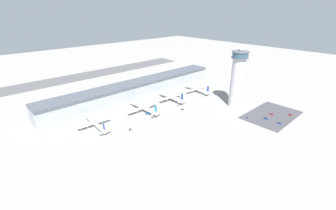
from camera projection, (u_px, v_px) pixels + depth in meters
ground_plane at (177, 115)px, 231.41m from camera, size 1000.00×1000.00×0.00m
terminal_building at (137, 89)px, 274.88m from camera, size 232.97×25.00×19.44m
runway_strip at (90, 75)px, 369.25m from camera, size 349.46×44.00×0.01m
control_tower at (237, 78)px, 240.11m from camera, size 17.58×17.58×65.14m
parking_lot_surface at (271, 115)px, 230.64m from camera, size 64.00×40.00×0.01m
airplane_gate_alpha at (94, 123)px, 206.61m from camera, size 31.11×44.15×11.35m
airplane_gate_bravo at (143, 108)px, 236.89m from camera, size 36.39×43.91×13.51m
airplane_gate_charlie at (171, 97)px, 264.19m from camera, size 31.46×40.15×14.33m
airplane_gate_delta at (196, 89)px, 292.20m from camera, size 30.51×41.85×12.60m
service_truck_catering at (149, 113)px, 232.55m from camera, size 6.82×3.37×2.96m
service_truck_fuel at (177, 98)px, 269.81m from camera, size 2.78×6.58×2.98m
service_truck_baggage at (131, 131)px, 198.30m from camera, size 5.67×5.70×3.09m
service_truck_water at (182, 111)px, 237.74m from camera, size 3.69×7.23×3.05m
car_white_wagon at (266, 118)px, 221.99m from camera, size 1.93×4.85×1.49m
car_maroon_suv at (271, 114)px, 231.00m from camera, size 1.89×4.42×1.38m
car_grey_coupe at (279, 123)px, 213.03m from camera, size 1.74×4.15×1.42m
car_silver_sedan at (247, 118)px, 223.01m from camera, size 2.05×4.69×1.44m
car_blue_compact at (290, 115)px, 229.25m from camera, size 1.77×4.05×1.59m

